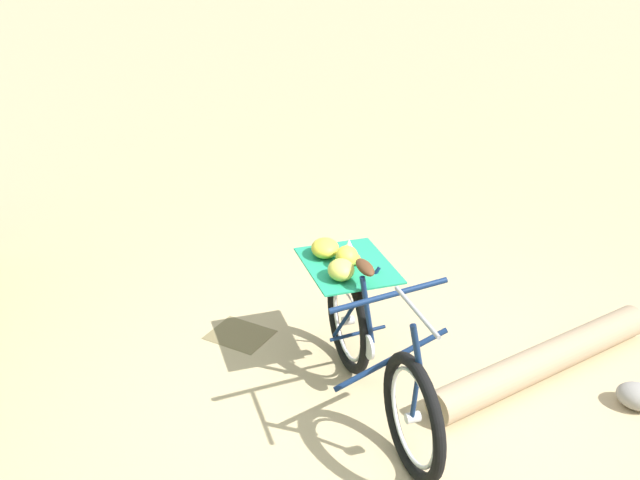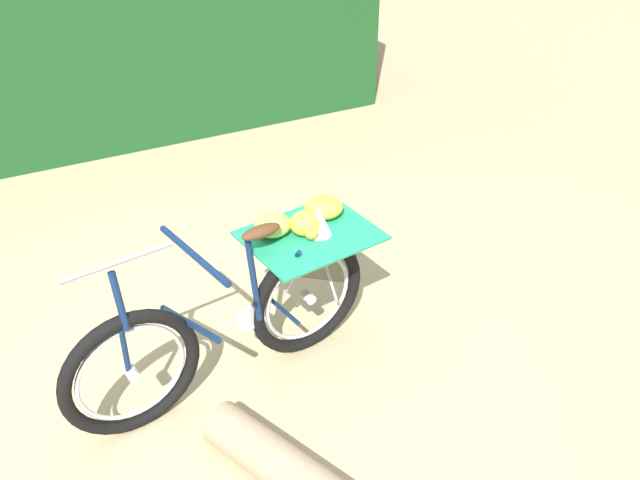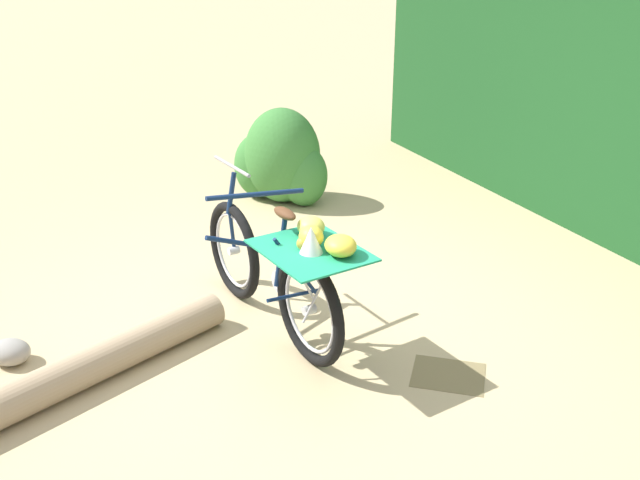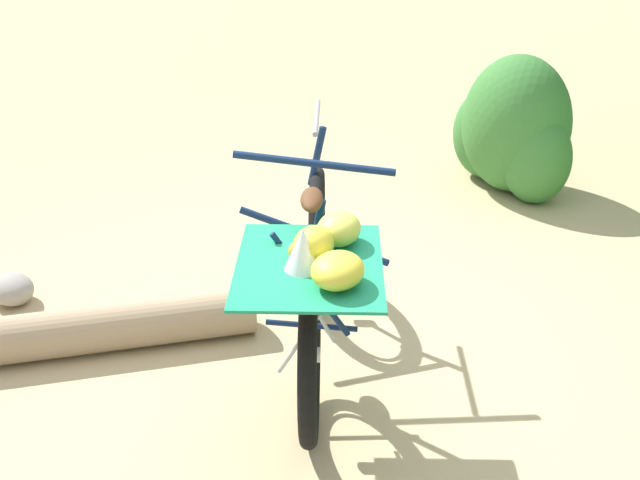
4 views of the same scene
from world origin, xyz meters
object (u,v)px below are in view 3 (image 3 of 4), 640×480
at_px(fallen_log, 91,366).
at_px(path_stone, 10,352).
at_px(bicycle, 278,269).
at_px(shrub_cluster, 281,161).

xyz_separation_m(fallen_log, path_stone, (-0.61, 0.05, -0.03)).
bearing_deg(bicycle, shrub_cluster, -30.09).
xyz_separation_m(bicycle, path_stone, (-1.52, -0.78, -0.40)).
height_order(shrub_cluster, path_stone, shrub_cluster).
bearing_deg(shrub_cluster, bicycle, -73.21).
distance_m(fallen_log, shrub_cluster, 3.33).
relative_size(bicycle, path_stone, 5.86).
bearing_deg(path_stone, shrub_cluster, 76.58).
distance_m(bicycle, path_stone, 1.76).
distance_m(bicycle, shrub_cluster, 2.59).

